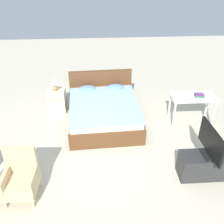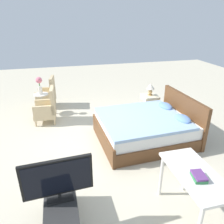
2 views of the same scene
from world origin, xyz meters
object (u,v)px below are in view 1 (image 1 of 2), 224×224
at_px(table_lamp, 55,83).
at_px(tv_stand, 205,165).
at_px(tv_flatscreen, 211,142).
at_px(armchair_by_window_right, 21,178).
at_px(nightstand, 57,101).
at_px(vanity_desk, 193,100).
at_px(book_stack, 199,95).
at_px(bed, 104,111).

distance_m(table_lamp, tv_stand, 3.95).
bearing_deg(tv_flatscreen, table_lamp, 140.21).
bearing_deg(armchair_by_window_right, nightstand, 83.90).
relative_size(armchair_by_window_right, tv_stand, 0.96).
distance_m(vanity_desk, book_stack, 0.19).
distance_m(nightstand, tv_flatscreen, 3.94).
relative_size(armchair_by_window_right, tv_flatscreen, 1.08).
bearing_deg(armchair_by_window_right, vanity_desk, 28.47).
bearing_deg(tv_flatscreen, bed, 133.29).
relative_size(armchair_by_window_right, vanity_desk, 0.88).
bearing_deg(vanity_desk, bed, 173.88).
xyz_separation_m(armchair_by_window_right, table_lamp, (0.29, 2.73, 0.44)).
height_order(armchair_by_window_right, table_lamp, table_lamp).
relative_size(bed, vanity_desk, 1.97).
bearing_deg(table_lamp, book_stack, -13.85).
relative_size(table_lamp, vanity_desk, 0.32).
xyz_separation_m(nightstand, tv_stand, (3.00, -2.50, -0.05)).
distance_m(bed, armchair_by_window_right, 2.61).
height_order(bed, tv_flatscreen, tv_flatscreen).
xyz_separation_m(bed, vanity_desk, (2.08, -0.22, 0.35)).
relative_size(table_lamp, tv_flatscreen, 0.39).
xyz_separation_m(tv_stand, tv_flatscreen, (0.00, 0.00, 0.55)).
distance_m(tv_stand, tv_flatscreen, 0.55).
bearing_deg(bed, tv_flatscreen, -46.71).
relative_size(bed, nightstand, 3.44).
xyz_separation_m(tv_stand, book_stack, (0.38, 1.67, 0.55)).
relative_size(nightstand, tv_flatscreen, 0.70).
height_order(nightstand, vanity_desk, vanity_desk).
relative_size(bed, table_lamp, 6.22).
bearing_deg(nightstand, bed, -25.80).
relative_size(nightstand, vanity_desk, 0.57).
bearing_deg(nightstand, table_lamp, 90.00).
bearing_deg(nightstand, armchair_by_window_right, -96.10).
height_order(bed, book_stack, bed).
bearing_deg(bed, book_stack, -6.71).
relative_size(armchair_by_window_right, book_stack, 3.89).
relative_size(table_lamp, tv_stand, 0.34).
relative_size(vanity_desk, book_stack, 4.40).
bearing_deg(bed, vanity_desk, -6.12).
bearing_deg(vanity_desk, nightstand, 166.29).
relative_size(tv_stand, tv_flatscreen, 1.13).
bearing_deg(tv_stand, table_lamp, 140.18).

